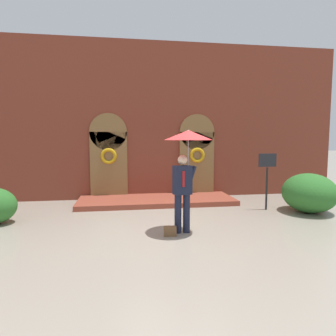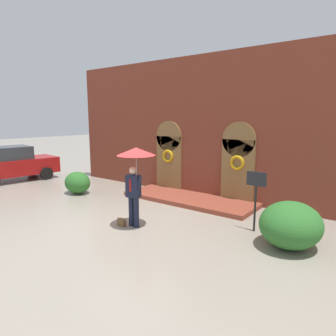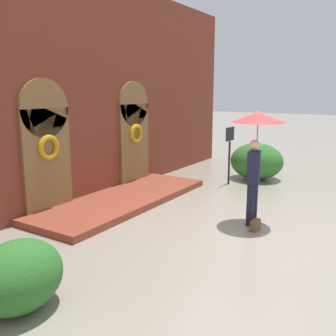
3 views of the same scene
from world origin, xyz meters
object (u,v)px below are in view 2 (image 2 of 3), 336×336
object	(u,v)px
person_with_umbrella	(135,163)
shrub_left	(77,183)
shrub_right	(291,225)
handbag	(122,222)
sign_post	(256,191)
parked_car	(12,164)

from	to	relation	value
person_with_umbrella	shrub_left	xyz separation A→B (m)	(-4.73, 1.42, -1.45)
person_with_umbrella	shrub_right	world-z (taller)	person_with_umbrella
handbag	shrub_right	world-z (taller)	shrub_right
handbag	person_with_umbrella	bearing A→B (deg)	30.08
sign_post	shrub_left	world-z (taller)	sign_post
shrub_right	shrub_left	bearing A→B (deg)	179.31
shrub_left	parked_car	size ratio (longest dim) A/B	0.28
sign_post	parked_car	size ratio (longest dim) A/B	0.40
person_with_umbrella	sign_post	xyz separation A→B (m)	(2.89, 1.79, -0.75)
person_with_umbrella	handbag	distance (m)	1.86
sign_post	shrub_right	xyz separation A→B (m)	(1.10, -0.48, -0.59)
handbag	shrub_right	distance (m)	4.68
handbag	parked_car	world-z (taller)	parked_car
shrub_right	parked_car	world-z (taller)	parked_car
person_with_umbrella	handbag	world-z (taller)	person_with_umbrella
handbag	parked_car	size ratio (longest dim) A/B	0.07
person_with_umbrella	shrub_left	size ratio (longest dim) A/B	1.98
person_with_umbrella	parked_car	bearing A→B (deg)	173.92
shrub_right	parked_car	distance (m)	13.52
person_with_umbrella	sign_post	size ratio (longest dim) A/B	1.37
person_with_umbrella	parked_car	distance (m)	9.64
handbag	shrub_left	xyz separation A→B (m)	(-4.31, 1.62, 0.36)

